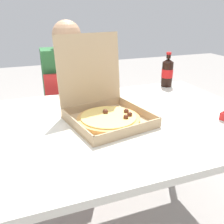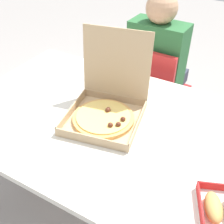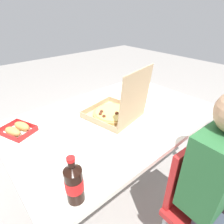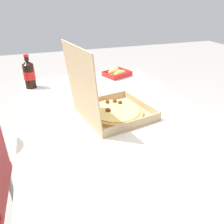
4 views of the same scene
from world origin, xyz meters
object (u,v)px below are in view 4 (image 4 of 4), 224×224
Objects in this scene: bread_side_box at (117,73)px; cola_bottle at (29,74)px; pizza_box_open at (110,107)px; paper_menu at (115,194)px.

bread_side_box is 1.04× the size of cola_bottle.
pizza_box_open is at bearing -146.11° from cola_bottle.
bread_side_box is at bearing -42.17° from paper_menu.
cola_bottle is at bearing 33.89° from pizza_box_open.
cola_bottle is at bearing 92.69° from bread_side_box.
cola_bottle is 1.08m from paper_menu.
pizza_box_open is 2.02× the size of paper_menu.
cola_bottle reaches higher than paper_menu.
pizza_box_open is 0.52m from paper_menu.
cola_bottle is (0.56, 0.38, 0.04)m from pizza_box_open.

